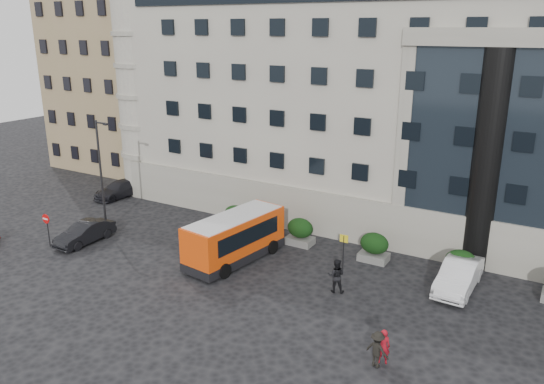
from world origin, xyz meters
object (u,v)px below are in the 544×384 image
at_px(parked_car_b, 85,233).
at_px(parked_car_c, 120,189).
at_px(parked_car_d, 191,175).
at_px(white_taxi, 459,276).
at_px(pedestrian_b, 336,276).
at_px(pedestrian_a, 383,346).
at_px(hedge_d, 460,265).
at_px(hedge_b, 300,231).
at_px(minibus, 235,236).
at_px(hedge_c, 374,247).
at_px(pedestrian_c, 377,349).
at_px(red_truck, 203,162).
at_px(hedge_a, 236,218).
at_px(bus_stop_sign, 344,248).
at_px(no_entry_sign, 47,224).
at_px(street_lamp, 101,172).

distance_m(parked_car_b, parked_car_c, 10.16).
relative_size(parked_car_d, white_taxi, 0.90).
bearing_deg(parked_car_b, pedestrian_b, 6.66).
bearing_deg(pedestrian_a, white_taxi, -120.00).
bearing_deg(pedestrian_b, parked_car_d, -52.36).
xyz_separation_m(hedge_d, white_taxi, (0.17, -1.22, -0.10)).
xyz_separation_m(hedge_b, minibus, (-2.33, -4.32, 0.69)).
xyz_separation_m(hedge_c, minibus, (-7.53, -4.32, 0.69)).
xyz_separation_m(pedestrian_b, pedestrian_c, (4.26, -5.32, -0.14)).
distance_m(red_truck, white_taxi, 28.71).
height_order(hedge_a, bus_stop_sign, bus_stop_sign).
height_order(no_entry_sign, white_taxi, no_entry_sign).
distance_m(bus_stop_sign, red_truck, 23.89).
bearing_deg(pedestrian_a, street_lamp, -33.93).
xyz_separation_m(hedge_a, parked_car_d, (-10.64, 8.20, -0.30)).
bearing_deg(hedge_c, minibus, -150.15).
bearing_deg(hedge_c, pedestrian_a, -68.01).
bearing_deg(pedestrian_b, street_lamp, -20.34).
relative_size(pedestrian_a, pedestrian_b, 0.85).
relative_size(red_truck, parked_car_b, 1.33).
xyz_separation_m(bus_stop_sign, pedestrian_c, (4.77, -7.47, -0.90)).
xyz_separation_m(pedestrian_a, pedestrian_c, (-0.13, -0.36, 0.01)).
height_order(no_entry_sign, pedestrian_b, no_entry_sign).
xyz_separation_m(hedge_b, parked_car_b, (-12.70, -7.12, -0.22)).
xyz_separation_m(street_lamp, parked_car_b, (0.44, -2.32, -3.66)).
relative_size(hedge_d, parked_car_d, 0.41).
bearing_deg(hedge_d, bus_stop_sign, -155.34).
bearing_deg(no_entry_sign, pedestrian_b, 11.57).
bearing_deg(parked_car_b, street_lamp, 100.29).
xyz_separation_m(hedge_b, hedge_c, (5.20, 0.00, 0.00)).
relative_size(hedge_b, red_truck, 0.32).
distance_m(red_truck, pedestrian_b, 25.52).
bearing_deg(no_entry_sign, parked_car_b, 48.84).
bearing_deg(hedge_d, parked_car_c, 177.15).
distance_m(bus_stop_sign, parked_car_c, 22.92).
bearing_deg(parked_car_c, pedestrian_a, -15.73).
relative_size(hedge_d, pedestrian_a, 1.12).
bearing_deg(red_truck, no_entry_sign, -92.78).
height_order(hedge_a, hedge_c, same).
xyz_separation_m(hedge_d, red_truck, (-26.20, 10.11, 0.58)).
relative_size(hedge_d, bus_stop_sign, 0.73).
bearing_deg(hedge_a, red_truck, 136.37).
distance_m(pedestrian_a, pedestrian_c, 0.39).
distance_m(bus_stop_sign, no_entry_sign, 19.46).
bearing_deg(hedge_a, parked_car_d, 142.37).
relative_size(parked_car_b, white_taxi, 0.86).
height_order(minibus, parked_car_d, minibus).
bearing_deg(hedge_c, no_entry_sign, -155.51).
bearing_deg(white_taxi, pedestrian_a, -97.21).
xyz_separation_m(hedge_b, parked_car_d, (-15.84, 8.20, -0.30)).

